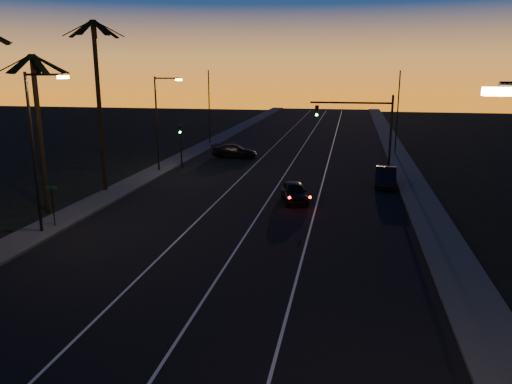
% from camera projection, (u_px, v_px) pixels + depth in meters
% --- Properties ---
extents(road, '(20.00, 170.00, 0.01)m').
position_uv_depth(road, '(262.00, 199.00, 36.04)').
color(road, black).
rests_on(road, ground).
extents(sidewalk_left, '(2.40, 170.00, 0.16)m').
position_uv_depth(sidewalk_left, '(118.00, 191.00, 38.04)').
color(sidewalk_left, '#363634').
rests_on(sidewalk_left, ground).
extents(sidewalk_right, '(2.40, 170.00, 0.16)m').
position_uv_depth(sidewalk_right, '(423.00, 206.00, 33.99)').
color(sidewalk_right, '#363634').
rests_on(sidewalk_right, ground).
extents(lane_stripe_left, '(0.12, 160.00, 0.01)m').
position_uv_depth(lane_stripe_left, '(222.00, 197.00, 36.58)').
color(lane_stripe_left, silver).
rests_on(lane_stripe_left, road).
extents(lane_stripe_mid, '(0.12, 160.00, 0.01)m').
position_uv_depth(lane_stripe_mid, '(269.00, 199.00, 35.94)').
color(lane_stripe_mid, silver).
rests_on(lane_stripe_mid, road).
extents(lane_stripe_right, '(0.12, 160.00, 0.01)m').
position_uv_depth(lane_stripe_right, '(317.00, 201.00, 35.31)').
color(lane_stripe_right, silver).
rests_on(lane_stripe_right, road).
extents(palm_mid, '(4.25, 4.16, 10.03)m').
position_uv_depth(palm_mid, '(38.00, 116.00, 31.20)').
color(palm_mid, black).
rests_on(palm_mid, ground).
extents(palm_far, '(4.25, 4.16, 12.53)m').
position_uv_depth(palm_far, '(98.00, 90.00, 36.42)').
color(palm_far, black).
rests_on(palm_far, ground).
extents(streetlight_left_near, '(2.55, 0.26, 9.00)m').
position_uv_depth(streetlight_left_near, '(37.00, 141.00, 27.16)').
color(streetlight_left_near, black).
rests_on(streetlight_left_near, ground).
extents(streetlight_left_far, '(2.55, 0.26, 8.50)m').
position_uv_depth(streetlight_left_far, '(160.00, 116.00, 44.38)').
color(streetlight_left_far, black).
rests_on(streetlight_left_far, ground).
extents(street_sign, '(0.70, 0.06, 2.60)m').
position_uv_depth(street_sign, '(53.00, 201.00, 29.01)').
color(street_sign, black).
rests_on(street_sign, ground).
extents(signal_mast, '(7.10, 0.41, 7.00)m').
position_uv_depth(signal_mast, '(363.00, 121.00, 43.13)').
color(signal_mast, black).
rests_on(signal_mast, ground).
extents(signal_post, '(0.28, 0.37, 4.20)m').
position_uv_depth(signal_post, '(181.00, 138.00, 46.58)').
color(signal_post, black).
rests_on(signal_post, ground).
extents(far_pole_left, '(0.14, 0.14, 9.00)m').
position_uv_depth(far_pole_left, '(209.00, 108.00, 60.79)').
color(far_pole_left, black).
rests_on(far_pole_left, ground).
extents(far_pole_right, '(0.14, 0.14, 9.00)m').
position_uv_depth(far_pole_right, '(398.00, 113.00, 53.95)').
color(far_pole_right, black).
rests_on(far_pole_right, ground).
extents(lead_car, '(2.66, 4.73, 1.37)m').
position_uv_depth(lead_car, '(294.00, 192.00, 35.19)').
color(lead_car, black).
rests_on(lead_car, road).
extents(right_car, '(1.87, 4.67, 1.51)m').
position_uv_depth(right_car, '(386.00, 177.00, 39.74)').
color(right_car, black).
rests_on(right_car, road).
extents(cross_car, '(4.83, 2.08, 1.38)m').
position_uv_depth(cross_car, '(235.00, 151.00, 52.58)').
color(cross_car, black).
rests_on(cross_car, road).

